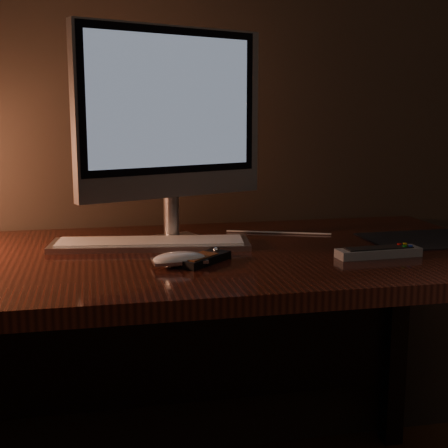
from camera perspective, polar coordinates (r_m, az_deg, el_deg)
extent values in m
cube|color=#2C241C|center=(1.87, -6.37, 18.48)|extent=(4.00, 0.02, 2.70)
cube|color=#3C150D|center=(1.49, -4.32, -3.41)|extent=(1.60, 0.75, 0.04)
cube|color=black|center=(2.12, 15.37, -10.13)|extent=(0.06, 0.06, 0.71)
cube|color=black|center=(1.89, -5.64, -9.09)|extent=(1.48, 0.02, 0.51)
cube|color=silver|center=(1.61, -4.66, -1.50)|extent=(0.21, 0.20, 0.01)
cylinder|color=silver|center=(1.63, -4.82, 0.74)|extent=(0.05, 0.05, 0.11)
cube|color=silver|center=(1.57, -4.81, 10.08)|extent=(0.49, 0.22, 0.42)
cube|color=black|center=(1.55, -4.75, 11.10)|extent=(0.45, 0.18, 0.35)
cube|color=#94A9CA|center=(1.55, -4.73, 11.10)|extent=(0.41, 0.17, 0.31)
cube|color=silver|center=(1.55, -6.73, -1.78)|extent=(0.50, 0.20, 0.02)
cube|color=black|center=(1.70, 17.73, -1.37)|extent=(0.29, 0.23, 0.00)
ellipsoid|color=white|center=(1.36, -4.09, -3.41)|extent=(0.12, 0.07, 0.02)
cube|color=black|center=(1.38, -1.89, -3.23)|extent=(0.14, 0.14, 0.02)
cube|color=brown|center=(1.38, -1.89, -2.86)|extent=(0.10, 0.09, 0.00)
sphere|color=silver|center=(1.38, -1.89, -2.80)|extent=(0.02, 0.02, 0.02)
cube|color=gray|center=(1.48, 13.94, -2.55)|extent=(0.20, 0.06, 0.02)
cube|color=black|center=(1.48, 13.96, -2.14)|extent=(0.16, 0.05, 0.00)
cylinder|color=red|center=(1.48, 13.96, -2.02)|extent=(0.01, 0.01, 0.00)
cylinder|color=#0C8C19|center=(1.48, 13.96, -2.02)|extent=(0.01, 0.01, 0.00)
cylinder|color=gold|center=(1.48, 13.96, -2.02)|extent=(0.01, 0.01, 0.00)
cylinder|color=#1433BF|center=(1.48, 13.96, -2.02)|extent=(0.01, 0.01, 0.00)
cylinder|color=white|center=(1.66, 0.10, -1.15)|extent=(0.58, 0.14, 0.01)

